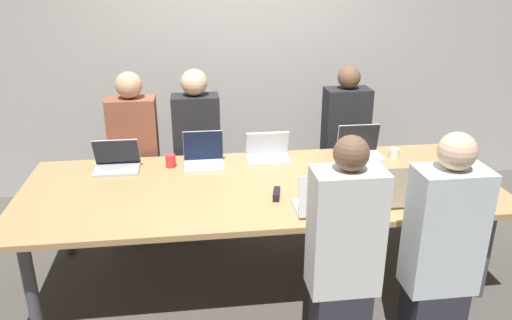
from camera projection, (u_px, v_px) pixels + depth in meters
name	position (u px, v px, depth m)	size (l,w,h in m)	color
ground_plane	(260.00, 272.00, 3.85)	(24.00, 24.00, 0.00)	#4C4742
curtain_wall	(237.00, 53.00, 4.90)	(12.00, 0.06, 2.80)	#BCB7B2
conference_table	(260.00, 191.00, 3.60)	(3.38, 1.32, 0.74)	tan
laptop_far_center	(268.00, 151.00, 4.02)	(0.35, 0.23, 0.23)	silver
laptop_far_left	(117.00, 161.00, 3.82)	(0.34, 0.25, 0.24)	#B7B7BC
person_far_left	(135.00, 156.00, 4.27)	(0.40, 0.24, 1.41)	#2D2D38
laptop_far_right	(360.00, 147.00, 4.09)	(0.35, 0.25, 0.25)	silver
person_far_right	(345.00, 144.00, 4.59)	(0.40, 0.24, 1.40)	#2D2D38
cup_far_right	(394.00, 153.00, 4.06)	(0.08, 0.08, 0.08)	white
laptop_near_midright	(324.00, 201.00, 3.14)	(0.35, 0.27, 0.28)	silver
person_near_midright	(344.00, 255.00, 2.84)	(0.40, 0.24, 1.39)	#2D2D38
bottle_near_midright	(354.00, 181.00, 3.35)	(0.08, 0.08, 0.28)	green
laptop_near_right	(407.00, 193.00, 3.26)	(0.36, 0.27, 0.27)	gray
person_near_right	(441.00, 252.00, 2.85)	(0.40, 0.24, 1.40)	#2D2D38
cup_near_right	(361.00, 196.00, 3.31)	(0.08, 0.08, 0.08)	brown
laptop_far_midleft	(204.00, 156.00, 3.91)	(0.31, 0.26, 0.26)	silver
person_far_midleft	(197.00, 152.00, 4.36)	(0.40, 0.24, 1.42)	#2D2D38
cup_far_midleft	(171.00, 161.00, 3.87)	(0.08, 0.08, 0.10)	red
stapler	(277.00, 194.00, 3.37)	(0.08, 0.16, 0.05)	black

